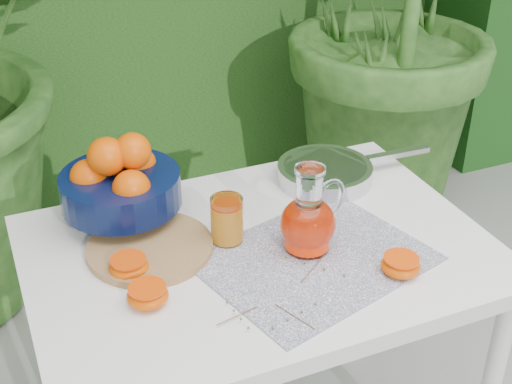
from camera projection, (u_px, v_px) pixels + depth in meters
name	position (u px, v px, depth m)	size (l,w,h in m)	color
potted_plant_right	(376.00, 0.00, 2.72)	(1.79, 1.79, 1.79)	#24501B
white_table	(259.00, 277.00, 1.60)	(1.00, 0.70, 0.75)	white
placemat	(314.00, 259.00, 1.52)	(0.46, 0.35, 0.00)	#0C1143
cutting_board	(150.00, 248.00, 1.54)	(0.27, 0.27, 0.02)	#9E7D47
fruit_bowl	(120.00, 182.00, 1.61)	(0.31, 0.31, 0.22)	black
juice_pitcher	(309.00, 221.00, 1.52)	(0.18, 0.15, 0.20)	white
juice_tumbler	(227.00, 221.00, 1.55)	(0.08, 0.08, 0.11)	white
saute_pan	(326.00, 172.00, 1.80)	(0.43, 0.25, 0.05)	silver
orange_halves	(227.00, 275.00, 1.44)	(0.61, 0.31, 0.04)	#F56402
thyme_sprigs	(285.00, 297.00, 1.40)	(0.30, 0.23, 0.01)	brown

